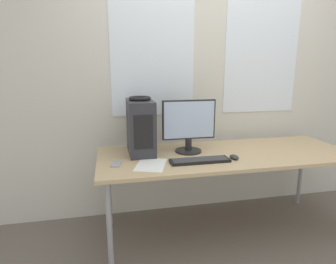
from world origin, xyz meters
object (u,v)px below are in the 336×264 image
at_px(headphones, 140,98).
at_px(keyboard, 200,160).
at_px(cell_phone, 116,164).
at_px(monitor_main, 189,125).
at_px(mouse, 234,157).
at_px(pc_tower, 140,127).

xyz_separation_m(headphones, keyboard, (0.42, -0.35, -0.45)).
relative_size(headphones, cell_phone, 1.34).
relative_size(keyboard, cell_phone, 3.39).
distance_m(keyboard, cell_phone, 0.64).
xyz_separation_m(monitor_main, mouse, (0.31, -0.26, -0.22)).
bearing_deg(cell_phone, mouse, 9.56).
bearing_deg(monitor_main, keyboard, -87.07).
distance_m(pc_tower, headphones, 0.24).
relative_size(monitor_main, cell_phone, 3.32).
height_order(pc_tower, monitor_main, monitor_main).
distance_m(headphones, cell_phone, 0.58).
distance_m(monitor_main, mouse, 0.46).
bearing_deg(mouse, cell_phone, 176.64).
distance_m(monitor_main, cell_phone, 0.70).
bearing_deg(pc_tower, keyboard, -39.65).
height_order(mouse, cell_phone, mouse).
bearing_deg(monitor_main, headphones, 169.68).
bearing_deg(monitor_main, pc_tower, 169.79).
xyz_separation_m(monitor_main, cell_phone, (-0.62, -0.20, -0.23)).
height_order(headphones, keyboard, headphones).
bearing_deg(cell_phone, pc_tower, 64.43).
distance_m(mouse, cell_phone, 0.93).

